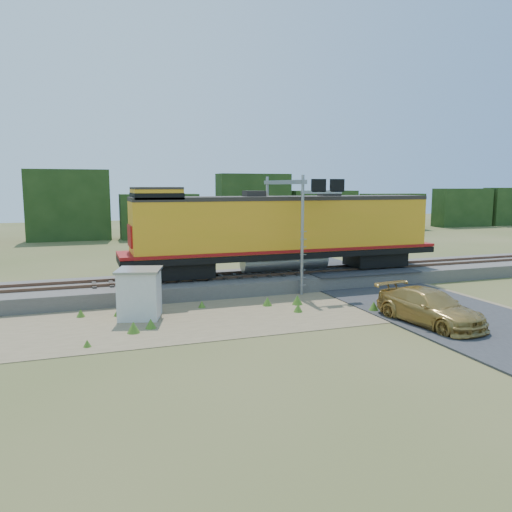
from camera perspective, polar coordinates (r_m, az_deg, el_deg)
name	(u,v)px	position (r m, az deg, el deg)	size (l,w,h in m)	color
ground	(289,311)	(24.87, 3.77, -6.33)	(140.00, 140.00, 0.00)	#475123
ballast	(250,282)	(30.25, -0.68, -2.94)	(70.00, 5.00, 0.80)	slate
rails	(250,274)	(30.17, -0.68, -2.05)	(70.00, 1.54, 0.16)	brown
dirt_shoulder	(247,312)	(24.63, -1.01, -6.42)	(26.00, 8.00, 0.03)	#8C7754
road	(400,296)	(28.85, 16.12, -4.44)	(7.00, 66.00, 0.86)	#38383A
tree_line_north	(165,212)	(60.97, -10.36, 5.00)	(130.00, 3.00, 6.50)	#1A3212
weed_clumps	(220,317)	(23.85, -4.15, -6.96)	(15.00, 6.20, 0.56)	#457120
locomotive	(280,230)	(30.50, 2.81, 3.01)	(19.89, 3.03, 5.13)	black
shed	(140,293)	(23.93, -13.16, -4.18)	(2.44, 2.44, 2.34)	silver
signal_gantry	(293,204)	(30.00, 4.23, 5.97)	(2.68, 6.20, 6.76)	gray
car	(430,307)	(23.68, 19.24, -5.56)	(2.19, 5.38, 1.56)	#B08B41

